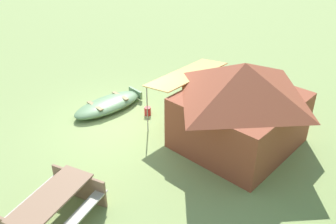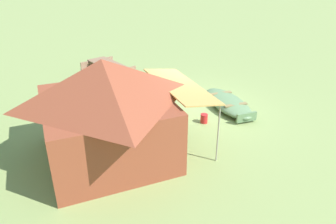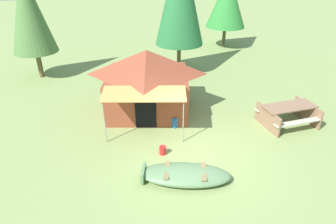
{
  "view_description": "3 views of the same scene",
  "coord_description": "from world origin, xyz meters",
  "px_view_note": "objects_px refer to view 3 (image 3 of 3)",
  "views": [
    {
      "loc": [
        7.52,
        6.36,
        6.17
      ],
      "look_at": [
        -0.21,
        1.49,
        0.85
      ],
      "focal_mm": 38.97,
      "sensor_mm": 36.0,
      "label": 1
    },
    {
      "loc": [
        -7.58,
        5.94,
        4.57
      ],
      "look_at": [
        -1.02,
        1.62,
        0.76
      ],
      "focal_mm": 34.14,
      "sensor_mm": 36.0,
      "label": 2
    },
    {
      "loc": [
        -2.23,
        -7.37,
        5.66
      ],
      "look_at": [
        -0.49,
        1.58,
        0.79
      ],
      "focal_mm": 31.46,
      "sensor_mm": 36.0,
      "label": 3
    }
  ],
  "objects_px": {
    "beached_rowboat": "(185,174)",
    "fuel_can": "(163,150)",
    "cooler_box": "(176,120)",
    "pine_tree_back_right": "(28,11)",
    "picnic_table": "(288,113)",
    "pine_tree_far_center": "(227,1)",
    "canvas_cabin_tent": "(147,80)"
  },
  "relations": [
    {
      "from": "beached_rowboat",
      "to": "cooler_box",
      "type": "bearing_deg",
      "value": 82.49
    },
    {
      "from": "pine_tree_far_center",
      "to": "canvas_cabin_tent",
      "type": "bearing_deg",
      "value": -127.28
    },
    {
      "from": "beached_rowboat",
      "to": "pine_tree_far_center",
      "type": "bearing_deg",
      "value": 65.23
    },
    {
      "from": "picnic_table",
      "to": "pine_tree_back_right",
      "type": "height_order",
      "value": "pine_tree_back_right"
    },
    {
      "from": "beached_rowboat",
      "to": "canvas_cabin_tent",
      "type": "relative_size",
      "value": 0.61
    },
    {
      "from": "pine_tree_back_right",
      "to": "pine_tree_far_center",
      "type": "relative_size",
      "value": 1.12
    },
    {
      "from": "picnic_table",
      "to": "pine_tree_far_center",
      "type": "height_order",
      "value": "pine_tree_far_center"
    },
    {
      "from": "picnic_table",
      "to": "fuel_can",
      "type": "bearing_deg",
      "value": -168.78
    },
    {
      "from": "beached_rowboat",
      "to": "fuel_can",
      "type": "distance_m",
      "value": 1.39
    },
    {
      "from": "fuel_can",
      "to": "pine_tree_back_right",
      "type": "height_order",
      "value": "pine_tree_back_right"
    },
    {
      "from": "picnic_table",
      "to": "pine_tree_far_center",
      "type": "relative_size",
      "value": 0.45
    },
    {
      "from": "canvas_cabin_tent",
      "to": "cooler_box",
      "type": "xyz_separation_m",
      "value": [
        0.84,
        -1.4,
        -1.11
      ]
    },
    {
      "from": "fuel_can",
      "to": "picnic_table",
      "type": "bearing_deg",
      "value": 11.22
    },
    {
      "from": "cooler_box",
      "to": "pine_tree_far_center",
      "type": "bearing_deg",
      "value": 60.53
    },
    {
      "from": "canvas_cabin_tent",
      "to": "fuel_can",
      "type": "height_order",
      "value": "canvas_cabin_tent"
    },
    {
      "from": "canvas_cabin_tent",
      "to": "pine_tree_back_right",
      "type": "distance_m",
      "value": 7.21
    },
    {
      "from": "fuel_can",
      "to": "canvas_cabin_tent",
      "type": "bearing_deg",
      "value": 90.9
    },
    {
      "from": "beached_rowboat",
      "to": "pine_tree_back_right",
      "type": "height_order",
      "value": "pine_tree_back_right"
    },
    {
      "from": "beached_rowboat",
      "to": "fuel_can",
      "type": "bearing_deg",
      "value": 106.26
    },
    {
      "from": "beached_rowboat",
      "to": "cooler_box",
      "type": "relative_size",
      "value": 5.5
    },
    {
      "from": "canvas_cabin_tent",
      "to": "cooler_box",
      "type": "height_order",
      "value": "canvas_cabin_tent"
    },
    {
      "from": "canvas_cabin_tent",
      "to": "fuel_can",
      "type": "distance_m",
      "value": 3.34
    },
    {
      "from": "beached_rowboat",
      "to": "picnic_table",
      "type": "bearing_deg",
      "value": 27.08
    },
    {
      "from": "beached_rowboat",
      "to": "picnic_table",
      "type": "height_order",
      "value": "picnic_table"
    },
    {
      "from": "fuel_can",
      "to": "pine_tree_back_right",
      "type": "bearing_deg",
      "value": 122.5
    },
    {
      "from": "canvas_cabin_tent",
      "to": "pine_tree_back_right",
      "type": "relative_size",
      "value": 0.85
    },
    {
      "from": "picnic_table",
      "to": "pine_tree_far_center",
      "type": "bearing_deg",
      "value": 82.47
    },
    {
      "from": "cooler_box",
      "to": "fuel_can",
      "type": "bearing_deg",
      "value": -114.7
    },
    {
      "from": "beached_rowboat",
      "to": "pine_tree_back_right",
      "type": "relative_size",
      "value": 0.52
    },
    {
      "from": "beached_rowboat",
      "to": "cooler_box",
      "type": "height_order",
      "value": "cooler_box"
    },
    {
      "from": "beached_rowboat",
      "to": "pine_tree_back_right",
      "type": "distance_m",
      "value": 11.18
    },
    {
      "from": "pine_tree_far_center",
      "to": "beached_rowboat",
      "type": "bearing_deg",
      "value": -114.77
    }
  ]
}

